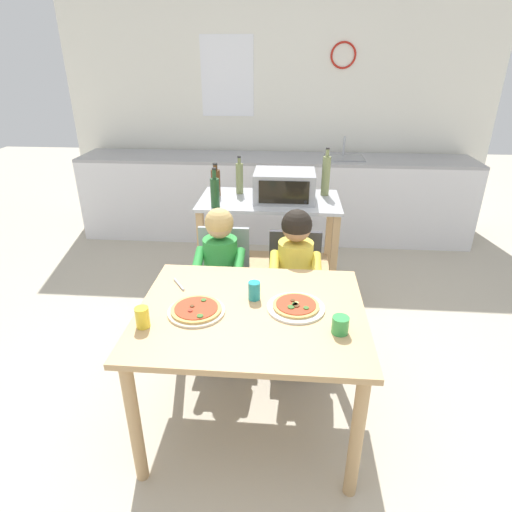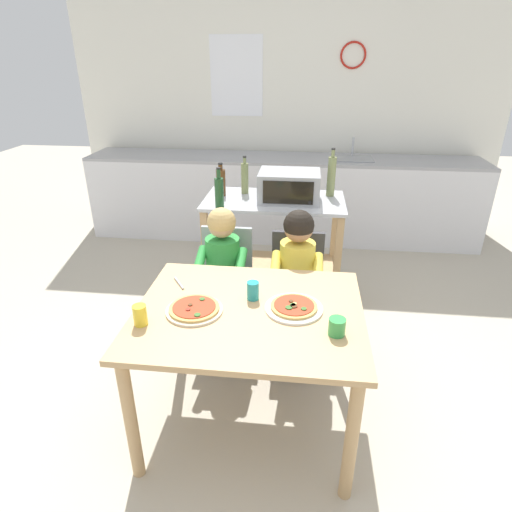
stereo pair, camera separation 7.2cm
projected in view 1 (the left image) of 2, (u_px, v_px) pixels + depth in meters
ground_plane at (265, 304)px, 3.51m from camera, size 12.35×12.35×0.00m
back_wall_tiled at (277, 106)px, 4.65m from camera, size 4.60×0.14×2.70m
kitchen_counter at (274, 197)px, 4.67m from camera, size 4.14×0.60×1.08m
kitchen_island_cart at (269, 234)px, 3.35m from camera, size 1.06×0.58×0.87m
toaster_oven at (284, 186)px, 3.16m from camera, size 0.45×0.35×0.22m
bottle_dark_olive_oil at (216, 182)px, 3.26m from camera, size 0.07×0.07×0.25m
bottle_squat_spirits at (215, 192)px, 3.01m from camera, size 0.06×0.06×0.28m
bottle_brown_beer at (239, 178)px, 3.31m from camera, size 0.06×0.06×0.29m
bottle_clear_vinegar at (326, 175)px, 3.25m from camera, size 0.06×0.06×0.36m
dining_table at (251, 328)px, 2.13m from camera, size 1.11×0.91×0.73m
dining_chair_left at (223, 279)px, 2.89m from camera, size 0.36×0.36×0.81m
dining_chair_right at (294, 285)px, 2.82m from camera, size 0.36×0.36×0.81m
child_in_green_shirt at (219, 267)px, 2.71m from camera, size 0.32×0.42×0.99m
child_in_yellow_shirt at (295, 270)px, 2.64m from camera, size 0.32×0.42×1.00m
pizza_plate_cream at (196, 310)px, 2.06m from camera, size 0.28×0.28×0.03m
pizza_plate_white at (296, 307)px, 2.09m from camera, size 0.28×0.28×0.03m
drinking_cup_teal at (254, 291)px, 2.16m from camera, size 0.06×0.06×0.10m
drinking_cup_yellow at (142, 317)px, 1.93m from camera, size 0.06×0.06×0.10m
drinking_cup_green at (340, 325)px, 1.90m from camera, size 0.08×0.08×0.08m
serving_spoon at (179, 284)px, 2.30m from camera, size 0.09×0.12×0.01m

